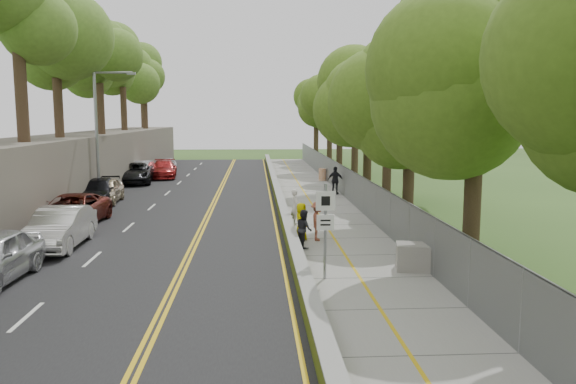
# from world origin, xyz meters

# --- Properties ---
(ground) EXTENTS (140.00, 140.00, 0.00)m
(ground) POSITION_xyz_m (0.00, 0.00, 0.00)
(ground) COLOR #33511E
(ground) RESTS_ON ground
(road) EXTENTS (11.20, 66.00, 0.04)m
(road) POSITION_xyz_m (-5.40, 15.00, 0.02)
(road) COLOR black
(road) RESTS_ON ground
(sidewalk) EXTENTS (4.20, 66.00, 0.05)m
(sidewalk) POSITION_xyz_m (2.55, 15.00, 0.03)
(sidewalk) COLOR gray
(sidewalk) RESTS_ON ground
(jersey_barrier) EXTENTS (0.42, 66.00, 0.60)m
(jersey_barrier) POSITION_xyz_m (0.25, 15.00, 0.30)
(jersey_barrier) COLOR #A8D817
(jersey_barrier) RESTS_ON ground
(rock_embankment) EXTENTS (5.00, 66.00, 4.00)m
(rock_embankment) POSITION_xyz_m (-13.50, 15.00, 2.00)
(rock_embankment) COLOR #595147
(rock_embankment) RESTS_ON ground
(chainlink_fence) EXTENTS (0.04, 66.00, 2.00)m
(chainlink_fence) POSITION_xyz_m (4.65, 15.00, 1.00)
(chainlink_fence) COLOR slate
(chainlink_fence) RESTS_ON ground
(trees_embankment) EXTENTS (6.40, 66.00, 13.00)m
(trees_embankment) POSITION_xyz_m (-13.00, 15.00, 10.50)
(trees_embankment) COLOR olive
(trees_embankment) RESTS_ON rock_embankment
(trees_fenceside) EXTENTS (7.00, 66.00, 14.00)m
(trees_fenceside) POSITION_xyz_m (7.00, 15.00, 7.00)
(trees_fenceside) COLOR #547A21
(trees_fenceside) RESTS_ON ground
(streetlight) EXTENTS (2.52, 0.22, 8.00)m
(streetlight) POSITION_xyz_m (-10.46, 14.00, 4.64)
(streetlight) COLOR gray
(streetlight) RESTS_ON ground
(signpost) EXTENTS (0.62, 0.09, 3.10)m
(signpost) POSITION_xyz_m (1.05, -3.02, 1.96)
(signpost) COLOR gray
(signpost) RESTS_ON sidewalk
(construction_barrel) EXTENTS (0.60, 0.60, 0.99)m
(construction_barrel) POSITION_xyz_m (4.30, 24.82, 0.55)
(construction_barrel) COLOR #CC5310
(construction_barrel) RESTS_ON sidewalk
(concrete_block) EXTENTS (1.50, 1.24, 0.89)m
(concrete_block) POSITION_xyz_m (4.30, -2.12, 0.49)
(concrete_block) COLOR gray
(concrete_block) RESTS_ON sidewalk
(car_1) EXTENTS (1.75, 4.89, 1.60)m
(car_1) POSITION_xyz_m (-9.00, 1.96, 0.84)
(car_1) COLOR silver
(car_1) RESTS_ON road
(car_2) EXTENTS (2.74, 5.52, 1.50)m
(car_2) POSITION_xyz_m (-9.97, 6.56, 0.79)
(car_2) COLOR maroon
(car_2) RESTS_ON road
(car_3) EXTENTS (2.39, 5.27, 1.50)m
(car_3) POSITION_xyz_m (-10.60, 13.32, 0.79)
(car_3) COLOR black
(car_3) RESTS_ON road
(car_4) EXTENTS (2.00, 4.53, 1.52)m
(car_4) POSITION_xyz_m (-10.31, 13.79, 0.80)
(car_4) COLOR tan
(car_4) RESTS_ON road
(car_5) EXTENTS (1.95, 4.91, 1.59)m
(car_5) POSITION_xyz_m (-10.60, 25.64, 0.83)
(car_5) COLOR #ABAEB4
(car_5) RESTS_ON road
(car_6) EXTENTS (3.14, 5.92, 1.59)m
(car_6) POSITION_xyz_m (-10.60, 23.95, 0.83)
(car_6) COLOR black
(car_6) RESTS_ON road
(car_7) EXTENTS (2.62, 5.34, 1.49)m
(car_7) POSITION_xyz_m (-9.00, 27.74, 0.79)
(car_7) COLOR maroon
(car_7) RESTS_ON road
(car_8) EXTENTS (1.66, 4.06, 1.38)m
(car_8) POSITION_xyz_m (-9.54, 32.68, 0.73)
(car_8) COLOR white
(car_8) RESTS_ON road
(painter_0) EXTENTS (0.78, 0.92, 1.60)m
(painter_0) POSITION_xyz_m (0.75, 2.71, 0.85)
(painter_0) COLOR #C4B601
(painter_0) RESTS_ON sidewalk
(painter_1) EXTENTS (0.45, 0.66, 1.73)m
(painter_1) POSITION_xyz_m (0.75, 6.16, 0.91)
(painter_1) COLOR silver
(painter_1) RESTS_ON sidewalk
(painter_2) EXTENTS (0.75, 0.87, 1.54)m
(painter_2) POSITION_xyz_m (0.75, 1.33, 0.82)
(painter_2) COLOR black
(painter_2) RESTS_ON sidewalk
(painter_3) EXTENTS (0.68, 1.11, 1.67)m
(painter_3) POSITION_xyz_m (1.45, 2.62, 0.89)
(painter_3) COLOR brown
(painter_3) RESTS_ON sidewalk
(person_far) EXTENTS (1.19, 0.84, 1.87)m
(person_far) POSITION_xyz_m (4.20, 16.63, 0.99)
(person_far) COLOR black
(person_far) RESTS_ON sidewalk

